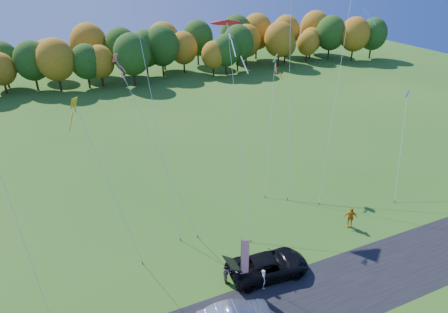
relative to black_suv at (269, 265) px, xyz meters
name	(u,v)px	position (x,y,z in m)	size (l,w,h in m)	color
ground	(257,271)	(-0.65, 0.59, -0.84)	(160.00, 160.00, 0.00)	#265B18
asphalt_strip	(285,309)	(-0.65, -3.41, -0.83)	(90.00, 6.00, 0.01)	black
tree_line	(116,84)	(-0.65, 55.59, -0.84)	(116.00, 12.00, 10.00)	#1E4711
black_suv	(269,265)	(0.00, 0.00, 0.00)	(2.78, 6.04, 1.68)	black
person_tailgate_a	(264,279)	(-1.00, -1.01, -0.05)	(0.58, 0.38, 1.58)	white
person_tailgate_b	(227,272)	(-3.11, 0.65, 0.02)	(0.83, 0.65, 1.71)	gray
person_east	(350,217)	(9.47, 2.18, 0.14)	(1.15, 0.48, 1.96)	orange
feather_flag	(244,258)	(-2.33, -0.45, 1.83)	(0.54, 0.26, 4.36)	#999999
kite_delta_blue	(140,38)	(-5.42, 11.54, 14.96)	(3.04, 10.71, 31.25)	#4C3F33
kite_parafoil_orange	(290,24)	(9.87, 14.30, 14.75)	(7.73, 12.97, 31.56)	#4C3F33
kite_delta_red	(238,123)	(1.74, 8.93, 7.80)	(3.65, 10.77, 17.83)	#4C3F33
kite_parafoil_rainbow	(336,95)	(13.11, 10.31, 8.41)	(9.19, 8.66, 18.80)	#4C3F33
kite_diamond_yellow	(109,185)	(-9.68, 7.32, 5.33)	(3.34, 5.22, 12.80)	#4C3F33
kite_diamond_green	(22,236)	(-15.63, 3.68, 5.08)	(1.75, 4.81, 12.04)	#4C3F33
kite_diamond_white	(270,126)	(6.94, 12.18, 5.42)	(4.34, 6.17, 13.01)	#4C3F33
kite_diamond_pink	(157,149)	(-5.22, 9.82, 6.32)	(4.51, 7.53, 14.77)	#4C3F33
kite_diamond_blue_low	(401,146)	(18.42, 5.96, 3.65)	(5.20, 5.59, 9.42)	#4C3F33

